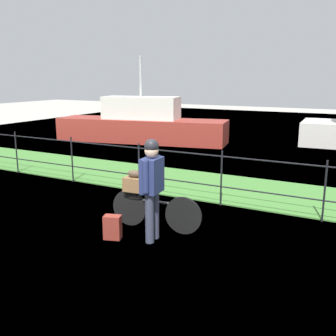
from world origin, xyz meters
TOP-DOWN VIEW (x-y plane):
  - ground_plane at (0.00, 0.00)m, footprint 60.00×60.00m
  - grass_strip at (0.00, 3.56)m, footprint 27.00×2.40m
  - harbor_water at (0.00, 10.71)m, footprint 30.00×30.00m
  - iron_fence at (0.00, 2.30)m, footprint 18.04×0.04m
  - bicycle_main at (0.45, 0.52)m, footprint 1.69×0.22m
  - wooden_crate at (0.07, 0.49)m, footprint 0.40×0.28m
  - terrier_dog at (0.09, 0.49)m, footprint 0.32×0.16m
  - cyclist_person at (0.65, 0.09)m, footprint 0.29×0.54m
  - backpack_on_paving at (0.04, -0.17)m, footprint 0.32×0.26m
  - moored_boat_near at (-4.86, 8.57)m, footprint 7.18×2.96m

SIDE VIEW (x-z plane):
  - ground_plane at x=0.00m, z-range 0.00..0.00m
  - harbor_water at x=0.00m, z-range 0.00..0.00m
  - grass_strip at x=0.00m, z-range 0.00..0.03m
  - backpack_on_paving at x=0.04m, z-range 0.00..0.40m
  - bicycle_main at x=0.45m, z-range 0.02..0.67m
  - iron_fence at x=0.00m, z-range 0.09..1.26m
  - moored_boat_near at x=-4.86m, z-range -1.04..2.40m
  - wooden_crate at x=0.07m, z-range 0.65..0.90m
  - terrier_dog at x=0.09m, z-range 0.89..1.07m
  - cyclist_person at x=0.65m, z-range 0.16..1.84m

